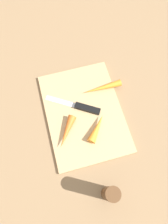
# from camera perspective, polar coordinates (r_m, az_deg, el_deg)

# --- Properties ---
(ground_plane) EXTENTS (1.40, 1.40, 0.00)m
(ground_plane) POSITION_cam_1_polar(r_m,az_deg,el_deg) (0.72, 0.00, -0.34)
(ground_plane) COLOR #8C6D4C
(cutting_board) EXTENTS (0.36, 0.26, 0.01)m
(cutting_board) POSITION_cam_1_polar(r_m,az_deg,el_deg) (0.72, 0.00, -0.17)
(cutting_board) COLOR tan
(cutting_board) RESTS_ON ground_plane
(knife) EXTENTS (0.12, 0.18, 0.01)m
(knife) POSITION_cam_1_polar(r_m,az_deg,el_deg) (0.71, -0.05, 1.25)
(knife) COLOR #B7B7BC
(knife) RESTS_ON cutting_board
(carrot_medium) EXTENTS (0.11, 0.09, 0.03)m
(carrot_medium) POSITION_cam_1_polar(r_m,az_deg,el_deg) (0.67, -4.88, -5.53)
(carrot_medium) COLOR orange
(carrot_medium) RESTS_ON cutting_board
(carrot_shortest) EXTENTS (0.09, 0.09, 0.03)m
(carrot_shortest) POSITION_cam_1_polar(r_m,az_deg,el_deg) (0.68, 3.67, -4.53)
(carrot_shortest) COLOR orange
(carrot_shortest) RESTS_ON cutting_board
(carrot_longest) EXTENTS (0.03, 0.14, 0.02)m
(carrot_longest) POSITION_cam_1_polar(r_m,az_deg,el_deg) (0.74, 5.11, 6.78)
(carrot_longest) COLOR orange
(carrot_longest) RESTS_ON cutting_board
(pepper_grinder) EXTENTS (0.04, 0.04, 0.13)m
(pepper_grinder) POSITION_cam_1_polar(r_m,az_deg,el_deg) (0.61, 7.09, -21.84)
(pepper_grinder) COLOR brown
(pepper_grinder) RESTS_ON ground_plane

